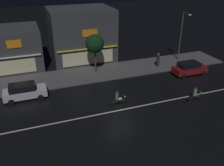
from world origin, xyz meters
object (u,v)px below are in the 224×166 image
(parked_car_near_kerb, at_px, (189,68))
(parked_car_trailing, at_px, (24,91))
(pedestrian_on_sidewalk, at_px, (158,60))
(traffic_cone, at_px, (37,93))
(motorcycle_following, at_px, (118,99))
(motorcycle_lead, at_px, (195,95))
(streetlamp_mid, at_px, (182,33))

(parked_car_near_kerb, height_order, parked_car_trailing, same)
(parked_car_near_kerb, relative_size, parked_car_trailing, 1.00)
(pedestrian_on_sidewalk, xyz_separation_m, parked_car_near_kerb, (2.48, -3.58, -0.11))
(traffic_cone, bearing_deg, pedestrian_on_sidewalk, 8.70)
(motorcycle_following, bearing_deg, parked_car_near_kerb, 26.82)
(parked_car_near_kerb, height_order, traffic_cone, parked_car_near_kerb)
(motorcycle_lead, relative_size, motorcycle_following, 1.00)
(parked_car_near_kerb, bearing_deg, parked_car_trailing, 177.98)
(parked_car_near_kerb, relative_size, motorcycle_following, 2.26)
(motorcycle_following, bearing_deg, motorcycle_lead, -5.65)
(parked_car_near_kerb, bearing_deg, pedestrian_on_sidewalk, 124.71)
(parked_car_trailing, bearing_deg, motorcycle_following, 152.76)
(motorcycle_lead, relative_size, traffic_cone, 3.45)
(parked_car_near_kerb, bearing_deg, traffic_cone, 176.59)
(parked_car_trailing, relative_size, traffic_cone, 7.82)
(parked_car_trailing, height_order, traffic_cone, parked_car_trailing)
(streetlamp_mid, xyz_separation_m, motorcycle_lead, (-5.00, -10.30, -3.54))
(parked_car_near_kerb, bearing_deg, motorcycle_following, -161.42)
(pedestrian_on_sidewalk, bearing_deg, motorcycle_following, -169.94)
(traffic_cone, bearing_deg, parked_car_trailing, -161.34)
(parked_car_near_kerb, relative_size, traffic_cone, 7.82)
(motorcycle_lead, height_order, traffic_cone, motorcycle_lead)
(motorcycle_lead, bearing_deg, parked_car_trailing, -12.97)
(parked_car_near_kerb, bearing_deg, streetlamp_mid, 70.72)
(motorcycle_following, relative_size, traffic_cone, 3.45)
(motorcycle_lead, distance_m, traffic_cone, 16.68)
(streetlamp_mid, xyz_separation_m, traffic_cone, (-20.23, -3.50, -3.90))
(motorcycle_lead, bearing_deg, parked_car_near_kerb, -112.58)
(streetlamp_mid, height_order, motorcycle_lead, streetlamp_mid)
(parked_car_trailing, distance_m, motorcycle_following, 9.74)
(motorcycle_lead, xyz_separation_m, motorcycle_following, (-7.79, 1.93, 0.00))
(parked_car_near_kerb, height_order, motorcycle_lead, parked_car_near_kerb)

